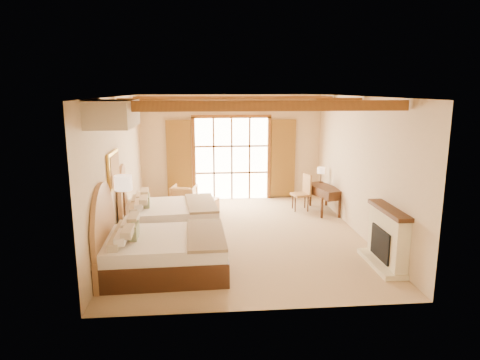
{
  "coord_description": "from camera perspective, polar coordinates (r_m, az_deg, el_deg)",
  "views": [
    {
      "loc": [
        -0.9,
        -9.5,
        3.36
      ],
      "look_at": [
        -0.03,
        0.2,
        1.28
      ],
      "focal_mm": 32.0,
      "sensor_mm": 36.0,
      "label": 1
    }
  ],
  "objects": [
    {
      "name": "bed_far",
      "position": [
        10.34,
        -10.28,
        -4.53
      ],
      "size": [
        2.38,
        1.88,
        1.47
      ],
      "rotation": [
        0.0,
        0.0,
        0.1
      ],
      "color": "#402012",
      "rests_on": "floor"
    },
    {
      "name": "wall_back",
      "position": [
        13.15,
        -1.14,
        4.35
      ],
      "size": [
        5.5,
        0.0,
        5.5
      ],
      "primitive_type": "plane",
      "rotation": [
        1.57,
        0.0,
        0.0
      ],
      "color": "beige",
      "rests_on": "ground"
    },
    {
      "name": "desk_lamp",
      "position": [
        12.55,
        10.76,
        1.19
      ],
      "size": [
        0.22,
        0.22,
        0.44
      ],
      "color": "#3A271C",
      "rests_on": "desk"
    },
    {
      "name": "wall_right",
      "position": [
        10.33,
        15.68,
        1.78
      ],
      "size": [
        0.0,
        7.0,
        7.0
      ],
      "primitive_type": "plane",
      "rotation": [
        1.57,
        0.0,
        -1.57
      ],
      "color": "beige",
      "rests_on": "ground"
    },
    {
      "name": "armchair",
      "position": [
        12.52,
        -7.47,
        -2.13
      ],
      "size": [
        0.81,
        0.82,
        0.63
      ],
      "primitive_type": "imported",
      "rotation": [
        0.0,
        0.0,
        -3.35
      ],
      "color": "tan",
      "rests_on": "floor"
    },
    {
      "name": "ceiling",
      "position": [
        9.55,
        0.31,
        11.08
      ],
      "size": [
        7.0,
        7.0,
        0.0
      ],
      "primitive_type": "plane",
      "rotation": [
        3.14,
        0.0,
        0.0
      ],
      "color": "#B67533",
      "rests_on": "ground"
    },
    {
      "name": "desk_chair",
      "position": [
        12.19,
        8.16,
        -2.53
      ],
      "size": [
        0.55,
        0.54,
        1.02
      ],
      "rotation": [
        0.0,
        0.0,
        0.24
      ],
      "color": "#9D6B44",
      "rests_on": "floor"
    },
    {
      "name": "french_doors",
      "position": [
        13.15,
        -1.11,
        2.8
      ],
      "size": [
        3.95,
        0.08,
        2.6
      ],
      "color": "white",
      "rests_on": "ground"
    },
    {
      "name": "nightstand",
      "position": [
        9.21,
        -14.6,
        -7.84
      ],
      "size": [
        0.57,
        0.57,
        0.58
      ],
      "primitive_type": "cube",
      "rotation": [
        0.0,
        0.0,
        -0.21
      ],
      "color": "#402012",
      "rests_on": "floor"
    },
    {
      "name": "desk",
      "position": [
        12.14,
        11.18,
        -2.39
      ],
      "size": [
        0.9,
        1.43,
        0.71
      ],
      "rotation": [
        0.0,
        0.0,
        0.27
      ],
      "color": "#402012",
      "rests_on": "floor"
    },
    {
      "name": "ottoman",
      "position": [
        11.93,
        -4.33,
        -3.41
      ],
      "size": [
        0.67,
        0.67,
        0.38
      ],
      "primitive_type": "cube",
      "rotation": [
        0.0,
        0.0,
        -0.38
      ],
      "color": "#AC7B54",
      "rests_on": "floor"
    },
    {
      "name": "floor",
      "position": [
        10.12,
        0.29,
        -7.35
      ],
      "size": [
        7.0,
        7.0,
        0.0
      ],
      "primitive_type": "plane",
      "color": "#D2B48A",
      "rests_on": "ground"
    },
    {
      "name": "painting",
      "position": [
        9.08,
        -16.47,
        1.33
      ],
      "size": [
        0.06,
        0.95,
        0.75
      ],
      "color": "gold",
      "rests_on": "wall_left"
    },
    {
      "name": "fireplace",
      "position": [
        8.76,
        18.94,
        -7.63
      ],
      "size": [
        0.46,
        1.4,
        1.16
      ],
      "color": "beige",
      "rests_on": "ground"
    },
    {
      "name": "ceiling_beams",
      "position": [
        9.55,
        0.31,
        10.36
      ],
      "size": [
        5.39,
        4.6,
        0.18
      ],
      "primitive_type": null,
      "color": "#985F1F",
      "rests_on": "ceiling"
    },
    {
      "name": "wall_left",
      "position": [
        9.84,
        -15.85,
        1.27
      ],
      "size": [
        0.0,
        7.0,
        7.0
      ],
      "primitive_type": "plane",
      "rotation": [
        1.57,
        0.0,
        1.57
      ],
      "color": "beige",
      "rests_on": "ground"
    },
    {
      "name": "floor_lamp",
      "position": [
        8.93,
        -15.29,
        -1.01
      ],
      "size": [
        0.35,
        0.35,
        1.66
      ],
      "color": "#3A271C",
      "rests_on": "floor"
    },
    {
      "name": "bed_near",
      "position": [
        8.18,
        -11.24,
        -8.98
      ],
      "size": [
        2.33,
        1.8,
        1.51
      ],
      "rotation": [
        0.0,
        0.0,
        0.03
      ],
      "color": "#402012",
      "rests_on": "floor"
    },
    {
      "name": "canopy_valance",
      "position": [
        7.66,
        -16.57,
        8.48
      ],
      "size": [
        0.7,
        1.4,
        0.45
      ],
      "primitive_type": "cube",
      "color": "beige",
      "rests_on": "ceiling"
    }
  ]
}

